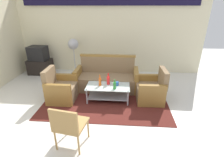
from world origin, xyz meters
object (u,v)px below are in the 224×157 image
bottle_orange (100,82)px  television (38,53)px  wicker_chair (68,124)px  couch (107,79)px  bottle_green (115,85)px  bottle_red (108,80)px  coffee_table (108,90)px  tv_stand (40,67)px  armchair_left (61,90)px  pedestal_fan (73,46)px  cup (117,84)px  armchair_right (151,90)px

bottle_orange → television: size_ratio=0.45×
wicker_chair → bottle_orange: bearing=89.8°
couch → bottle_green: (0.28, -0.83, 0.19)m
bottle_red → coffee_table: bearing=-88.6°
tv_stand → television: (0.00, 0.00, 0.50)m
armchair_left → bottle_green: (1.39, -0.10, 0.22)m
bottle_red → wicker_chair: 1.82m
tv_stand → coffee_table: bearing=-32.9°
bottle_red → bottle_green: bottle_red is taller
couch → armchair_left: (-1.12, -0.73, -0.03)m
bottle_green → television: bearing=146.3°
pedestal_fan → bottle_red: bearing=-50.9°
bottle_green → pedestal_fan: size_ratio=0.20×
couch → bottle_red: bearing=100.3°
tv_stand → pedestal_fan: bearing=2.3°
cup → bottle_red: bearing=167.4°
couch → bottle_orange: (-0.11, -0.66, 0.20)m
armchair_left → television: bearing=-141.7°
pedestal_fan → wicker_chair: bearing=-75.9°
cup → television: 3.32m
bottle_red → television: 3.09m
armchair_left → bottle_orange: bearing=93.5°
cup → wicker_chair: (-0.73, -1.70, 0.03)m
armchair_left → tv_stand: 2.26m
bottle_red → bottle_green: (0.18, -0.25, -0.02)m
bottle_red → television: size_ratio=0.48×
couch → wicker_chair: bearing=80.9°
tv_stand → bottle_green: bearing=-33.6°
couch → pedestal_fan: pedestal_fan is taller
bottle_red → cup: size_ratio=3.04×
bottle_orange → bottle_red: bearing=23.4°
bottle_green → cup: 0.21m
coffee_table → wicker_chair: wicker_chair is taller
tv_stand → wicker_chair: size_ratio=0.95×
bottle_red → cup: 0.25m
armchair_left → tv_stand: bearing=-141.6°
armchair_right → coffee_table: armchair_right is taller
bottle_red → cup: bottle_red is taller
coffee_table → pedestal_fan: pedestal_fan is taller
bottle_orange → bottle_red: bottle_red is taller
couch → armchair_left: couch is taller
television → coffee_table: bearing=152.0°
coffee_table → cup: size_ratio=11.00×
bottle_orange → tv_stand: (-2.42, 1.70, -0.26)m
bottle_orange → cup: (0.43, 0.04, -0.06)m
cup → pedestal_fan: 2.40m
cup → bottle_green: bearing=-105.0°
wicker_chair → armchair_right: bearing=57.0°
bottle_green → wicker_chair: wicker_chair is taller
couch → cup: bearing=118.4°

